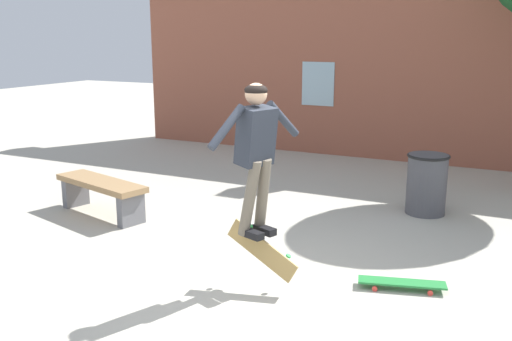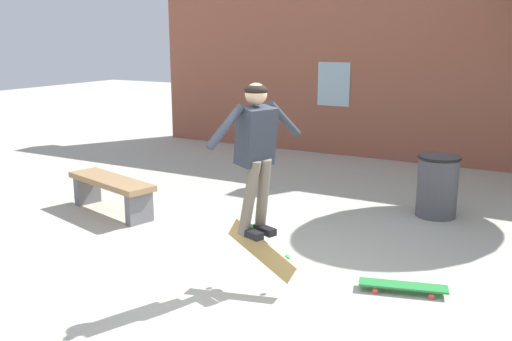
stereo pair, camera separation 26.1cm
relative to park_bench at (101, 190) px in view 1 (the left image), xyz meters
name	(u,v)px [view 1 (the left image)]	position (x,y,z in m)	size (l,w,h in m)	color
ground_plane	(241,301)	(3.00, -1.52, -0.36)	(40.00, 40.00, 0.00)	#B2AD9E
building_backdrop	(408,58)	(3.00, 5.54, 1.67)	(12.51, 0.52, 4.91)	#93513D
park_bench	(101,190)	(0.00, 0.00, 0.00)	(1.64, 0.84, 0.50)	#99754C
trash_bin	(427,183)	(4.07, 2.07, 0.09)	(0.59, 0.59, 0.85)	#47474C
skater	(256,145)	(2.97, -1.13, 1.08)	(0.48, 1.12, 1.50)	#282D38
skateboard_flipping	(262,250)	(3.05, -1.16, 0.04)	(0.80, 0.14, 0.55)	#AD894C
skateboard_resting	(402,283)	(4.31, -0.58, -0.29)	(0.87, 0.41, 0.08)	#237F38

